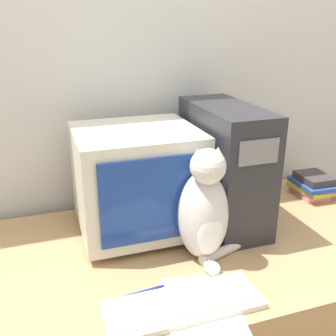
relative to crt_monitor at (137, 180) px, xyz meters
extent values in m
cube|color=silver|center=(0.18, 0.32, 0.26)|extent=(7.00, 0.05, 2.50)
cube|color=tan|center=(0.18, -0.17, -0.60)|extent=(1.60, 0.86, 0.78)
cube|color=beige|center=(0.00, 0.00, -0.20)|extent=(0.31, 0.24, 0.02)
cube|color=beige|center=(0.00, 0.00, 0.01)|extent=(0.44, 0.40, 0.38)
cube|color=navy|center=(0.00, -0.20, 0.01)|extent=(0.35, 0.01, 0.30)
cube|color=#28282D|center=(0.35, -0.03, 0.03)|extent=(0.21, 0.48, 0.47)
cube|color=slate|center=(0.35, -0.27, 0.16)|extent=(0.15, 0.01, 0.09)
cube|color=silver|center=(0.01, -0.48, -0.20)|extent=(0.45, 0.16, 0.02)
cube|color=beige|center=(0.01, -0.48, -0.19)|extent=(0.41, 0.13, 0.00)
ellipsoid|color=silver|center=(0.16, -0.25, -0.05)|extent=(0.18, 0.19, 0.31)
ellipsoid|color=white|center=(0.16, -0.31, -0.08)|extent=(0.10, 0.06, 0.17)
sphere|color=silver|center=(0.16, -0.28, 0.13)|extent=(0.12, 0.12, 0.12)
cone|color=silver|center=(0.13, -0.27, 0.18)|extent=(0.04, 0.04, 0.03)
cone|color=silver|center=(0.19, -0.28, 0.18)|extent=(0.04, 0.04, 0.03)
ellipsoid|color=white|center=(0.16, -0.35, -0.19)|extent=(0.06, 0.08, 0.04)
cylinder|color=silver|center=(0.24, -0.27, -0.19)|extent=(0.21, 0.10, 0.03)
cube|color=pink|center=(0.84, 0.05, -0.19)|extent=(0.12, 0.17, 0.03)
cube|color=gold|center=(0.85, 0.05, -0.17)|extent=(0.17, 0.20, 0.02)
cube|color=#234793|center=(0.85, 0.05, -0.15)|extent=(0.17, 0.21, 0.02)
cube|color=#383333|center=(0.85, 0.05, -0.12)|extent=(0.14, 0.16, 0.03)
cylinder|color=navy|center=(-0.09, -0.38, -0.21)|extent=(0.16, 0.02, 0.01)
cube|color=white|center=(0.06, -0.49, -0.21)|extent=(0.26, 0.33, 0.00)
camera|label=1|loc=(-0.33, -1.32, 0.56)|focal=42.00mm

